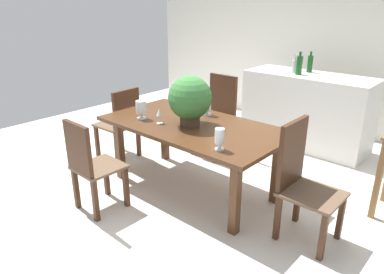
{
  "coord_description": "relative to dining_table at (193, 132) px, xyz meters",
  "views": [
    {
      "loc": [
        2.26,
        -2.8,
        1.9
      ],
      "look_at": [
        -0.03,
        -0.23,
        0.58
      ],
      "focal_mm": 33.46,
      "sensor_mm": 36.0,
      "label": 1
    }
  ],
  "objects": [
    {
      "name": "flower_centerpiece",
      "position": [
        -0.01,
        -0.04,
        0.35
      ],
      "size": [
        0.43,
        0.43,
        0.49
      ],
      "color": "#4C3828",
      "rests_on": "dining_table"
    },
    {
      "name": "back_wall",
      "position": [
        0.0,
        2.85,
        0.65
      ],
      "size": [
        6.4,
        0.1,
        2.6
      ],
      "primitive_type": "cube",
      "color": "silver",
      "rests_on": "ground"
    },
    {
      "name": "kitchen_counter",
      "position": [
        0.31,
        1.98,
        -0.15
      ],
      "size": [
        1.67,
        0.66,
        0.99
      ],
      "primitive_type": "cube",
      "color": "silver",
      "rests_on": "ground"
    },
    {
      "name": "wine_bottle_green",
      "position": [
        0.22,
        2.12,
        0.45
      ],
      "size": [
        0.07,
        0.07,
        0.28
      ],
      "color": "#194C1E",
      "rests_on": "kitchen_counter"
    },
    {
      "name": "dining_table",
      "position": [
        0.0,
        0.0,
        0.0
      ],
      "size": [
        1.88,
        1.01,
        0.73
      ],
      "color": "#4C2D19",
      "rests_on": "ground"
    },
    {
      "name": "wine_glass",
      "position": [
        -0.27,
        -0.21,
        0.2
      ],
      "size": [
        0.06,
        0.06,
        0.16
      ],
      "color": "silver",
      "rests_on": "dining_table"
    },
    {
      "name": "wine_bottle_amber",
      "position": [
        0.09,
        1.93,
        0.43
      ],
      "size": [
        0.07,
        0.07,
        0.25
      ],
      "color": "#B2BFB7",
      "rests_on": "kitchen_counter"
    },
    {
      "name": "crystal_vase_center_near",
      "position": [
        0.6,
        -0.35,
        0.2
      ],
      "size": [
        0.08,
        0.08,
        0.19
      ],
      "color": "silver",
      "rests_on": "dining_table"
    },
    {
      "name": "chair_head_end",
      "position": [
        -1.2,
        0.0,
        -0.15
      ],
      "size": [
        0.49,
        0.44,
        0.91
      ],
      "rotation": [
        0.0,
        0.0,
        -1.53
      ],
      "color": "#422616",
      "rests_on": "ground"
    },
    {
      "name": "chair_foot_end",
      "position": [
        1.19,
        0.0,
        -0.1
      ],
      "size": [
        0.46,
        0.43,
        1.01
      ],
      "rotation": [
        0.0,
        0.0,
        1.57
      ],
      "color": "#422616",
      "rests_on": "ground"
    },
    {
      "name": "chair_near_left",
      "position": [
        -0.42,
        -0.95,
        -0.15
      ],
      "size": [
        0.41,
        0.43,
        0.91
      ],
      "rotation": [
        0.0,
        0.0,
        3.13
      ],
      "color": "#422616",
      "rests_on": "ground"
    },
    {
      "name": "crystal_vase_right",
      "position": [
        -0.52,
        -0.23,
        0.21
      ],
      "size": [
        0.11,
        0.11,
        0.19
      ],
      "color": "silver",
      "rests_on": "dining_table"
    },
    {
      "name": "crystal_vase_left",
      "position": [
        -0.09,
        0.33,
        0.2
      ],
      "size": [
        0.1,
        0.1,
        0.19
      ],
      "color": "silver",
      "rests_on": "dining_table"
    },
    {
      "name": "wine_bottle_clear",
      "position": [
        0.19,
        1.87,
        0.46
      ],
      "size": [
        0.08,
        0.08,
        0.3
      ],
      "color": "#194C1E",
      "rests_on": "kitchen_counter"
    },
    {
      "name": "chair_far_left",
      "position": [
        -0.42,
        0.97,
        -0.1
      ],
      "size": [
        0.45,
        0.43,
        1.02
      ],
      "rotation": [
        0.0,
        0.0,
        0.01
      ],
      "color": "#422616",
      "rests_on": "ground"
    },
    {
      "name": "ground_plane",
      "position": [
        0.0,
        0.25,
        -0.65
      ],
      "size": [
        7.04,
        7.04,
        0.0
      ],
      "primitive_type": "plane",
      "color": "silver"
    }
  ]
}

